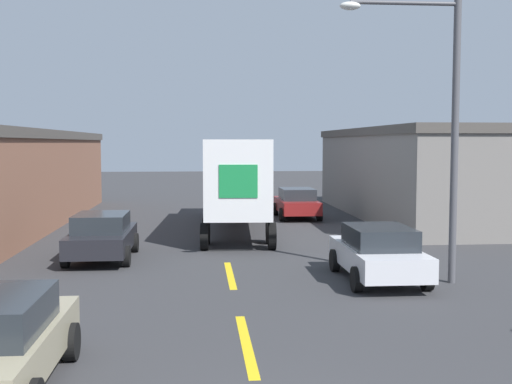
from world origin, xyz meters
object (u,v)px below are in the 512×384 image
(parked_car_left_far, at_px, (102,236))
(street_lamp, at_px, (440,116))
(semi_truck, at_px, (237,177))
(parked_car_right_mid, at_px, (378,252))
(parked_car_right_far, at_px, (297,203))

(parked_car_left_far, height_order, street_lamp, street_lamp)
(street_lamp, bearing_deg, semi_truck, 112.57)
(semi_truck, xyz_separation_m, parked_car_right_mid, (3.29, -11.10, -1.55))
(semi_truck, xyz_separation_m, parked_car_left_far, (-4.90, -7.12, -1.55))
(parked_car_right_far, bearing_deg, street_lamp, -84.42)
(parked_car_right_mid, distance_m, parked_car_left_far, 9.10)
(parked_car_right_mid, xyz_separation_m, parked_car_left_far, (-8.19, 3.98, 0.00))
(semi_truck, relative_size, parked_car_right_far, 3.03)
(parked_car_right_mid, xyz_separation_m, parked_car_right_far, (0.00, 15.04, 0.00))
(parked_car_right_mid, relative_size, parked_car_right_far, 1.00)
(parked_car_right_mid, distance_m, street_lamp, 4.08)
(semi_truck, bearing_deg, street_lamp, -64.37)
(semi_truck, bearing_deg, parked_car_right_far, 53.18)
(semi_truck, distance_m, street_lamp, 12.70)
(parked_car_left_far, height_order, parked_car_right_far, same)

